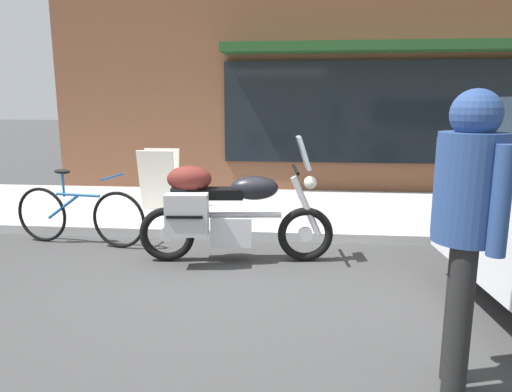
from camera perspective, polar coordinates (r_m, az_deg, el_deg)
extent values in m
plane|color=#393939|center=(4.84, -2.60, -9.64)|extent=(80.00, 80.00, 0.00)
torus|color=black|center=(5.20, 6.02, -4.66)|extent=(0.62, 0.15, 0.61)
cylinder|color=silver|center=(5.20, 6.02, -4.66)|extent=(0.17, 0.08, 0.16)
torus|color=black|center=(5.27, -10.77, -4.60)|extent=(0.62, 0.15, 0.61)
cylinder|color=silver|center=(5.27, -10.77, -4.60)|extent=(0.17, 0.08, 0.16)
cube|color=silver|center=(5.17, -2.99, -4.14)|extent=(0.47, 0.34, 0.32)
cylinder|color=silver|center=(5.12, -2.45, -2.31)|extent=(0.99, 0.15, 0.06)
ellipsoid|color=black|center=(5.05, -0.21, 0.99)|extent=(0.54, 0.33, 0.26)
cube|color=black|center=(5.08, -4.95, 0.32)|extent=(0.62, 0.30, 0.11)
cube|color=black|center=(5.13, -8.62, 0.10)|extent=(0.30, 0.25, 0.18)
cylinder|color=silver|center=(5.12, 6.10, -1.22)|extent=(0.35, 0.10, 0.67)
cylinder|color=black|center=(5.04, 4.83, 3.22)|extent=(0.10, 0.62, 0.04)
cube|color=silver|center=(5.02, 5.78, 5.25)|extent=(0.18, 0.33, 0.35)
sphere|color=#EAEACC|center=(5.08, 6.61, 1.65)|extent=(0.14, 0.14, 0.14)
cube|color=#AFAFAF|center=(4.92, -8.40, -2.27)|extent=(0.46, 0.24, 0.44)
cube|color=black|center=(4.82, -8.72, -2.58)|extent=(0.37, 0.05, 0.03)
ellipsoid|color=#591E19|center=(5.09, -8.12, 2.09)|extent=(0.51, 0.36, 0.28)
torus|color=black|center=(5.86, -16.36, -2.81)|extent=(0.69, 0.15, 0.69)
torus|color=black|center=(6.47, -24.58, -2.08)|extent=(0.69, 0.15, 0.69)
cylinder|color=#1E5999|center=(6.09, -20.86, 0.13)|extent=(0.59, 0.13, 0.04)
cylinder|color=#1E5999|center=(6.25, -22.37, -1.22)|extent=(0.46, 0.11, 0.34)
cylinder|color=#1E5999|center=(6.18, -22.40, 1.31)|extent=(0.03, 0.03, 0.30)
ellipsoid|color=black|center=(6.16, -22.52, 2.77)|extent=(0.23, 0.13, 0.06)
cylinder|color=#1E5999|center=(5.78, -17.07, 2.23)|extent=(0.10, 0.48, 0.03)
cylinder|color=black|center=(3.24, 23.22, -12.61)|extent=(0.14, 0.14, 0.94)
cylinder|color=black|center=(3.05, 23.44, -14.10)|extent=(0.14, 0.14, 0.94)
cylinder|color=navy|center=(2.92, 24.53, 0.89)|extent=(0.50, 0.50, 0.63)
sphere|color=navy|center=(2.88, 25.21, 9.00)|extent=(0.28, 0.28, 0.28)
sphere|color=tan|center=(2.92, 26.10, 8.95)|extent=(0.17, 0.17, 0.17)
cylinder|color=navy|center=(3.09, 21.67, 1.07)|extent=(0.10, 0.10, 0.60)
cylinder|color=navy|center=(2.76, 27.63, -0.60)|extent=(0.10, 0.10, 0.60)
cube|color=silver|center=(7.18, -11.94, 1.86)|extent=(0.55, 0.19, 0.91)
cube|color=silver|center=(7.38, -11.43, 2.15)|extent=(0.55, 0.19, 0.91)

